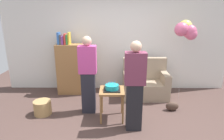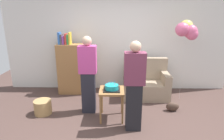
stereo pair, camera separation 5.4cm
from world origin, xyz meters
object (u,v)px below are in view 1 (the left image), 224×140
(person_blowing_candles, at_px, (88,75))
(couch, at_px, (145,83))
(wicker_basket, at_px, (43,108))
(handbag, at_px, (172,106))
(balloon_bunch, at_px, (187,30))
(side_table, at_px, (112,94))
(person_holding_cake, at_px, (135,86))
(birthday_cake, at_px, (112,87))
(bookshelf, at_px, (73,68))

(person_blowing_candles, bearing_deg, couch, 23.50)
(wicker_basket, bearing_deg, handbag, 3.66)
(balloon_bunch, bearing_deg, side_table, -149.99)
(side_table, distance_m, person_holding_cake, 0.62)
(couch, relative_size, wicker_basket, 3.06)
(couch, distance_m, person_holding_cake, 1.61)
(person_holding_cake, distance_m, balloon_bunch, 2.04)
(birthday_cake, xyz_separation_m, person_holding_cake, (0.40, -0.36, 0.16))
(bookshelf, distance_m, birthday_cake, 1.68)
(bookshelf, relative_size, wicker_basket, 4.43)
(wicker_basket, bearing_deg, couch, 22.65)
(person_blowing_candles, bearing_deg, wicker_basket, 178.60)
(bookshelf, xyz_separation_m, person_holding_cake, (1.42, -1.69, 0.16))
(person_blowing_candles, xyz_separation_m, wicker_basket, (-0.97, -0.12, -0.68))
(person_holding_cake, relative_size, wicker_basket, 4.53)
(bookshelf, height_order, birthday_cake, bookshelf)
(handbag, relative_size, balloon_bunch, 0.15)
(wicker_basket, distance_m, balloon_bunch, 3.60)
(bookshelf, distance_m, balloon_bunch, 2.91)
(birthday_cake, height_order, balloon_bunch, balloon_bunch)
(birthday_cake, xyz_separation_m, person_blowing_candles, (-0.50, 0.28, 0.16))
(balloon_bunch, bearing_deg, wicker_basket, -165.47)
(bookshelf, bearing_deg, person_holding_cake, -49.84)
(couch, distance_m, balloon_bunch, 1.60)
(wicker_basket, bearing_deg, person_holding_cake, -15.52)
(person_blowing_candles, height_order, wicker_basket, person_blowing_candles)
(bookshelf, height_order, side_table, bookshelf)
(person_holding_cake, height_order, handbag, person_holding_cake)
(handbag, height_order, balloon_bunch, balloon_bunch)
(person_holding_cake, bearing_deg, balloon_bunch, -115.24)
(side_table, relative_size, balloon_bunch, 0.32)
(handbag, xyz_separation_m, balloon_bunch, (0.37, 0.64, 1.58))
(bookshelf, distance_m, handbag, 2.61)
(wicker_basket, relative_size, balloon_bunch, 0.19)
(balloon_bunch, bearing_deg, person_blowing_candles, -162.39)
(wicker_basket, bearing_deg, balloon_bunch, 14.53)
(side_table, height_order, person_holding_cake, person_holding_cake)
(bookshelf, height_order, person_blowing_candles, person_blowing_candles)
(couch, xyz_separation_m, handbag, (0.48, -0.78, -0.24))
(side_table, relative_size, person_holding_cake, 0.38)
(wicker_basket, xyz_separation_m, handbag, (2.78, 0.18, -0.05))
(couch, height_order, bookshelf, bookshelf)
(handbag, bearing_deg, couch, 121.81)
(side_table, xyz_separation_m, person_holding_cake, (0.40, -0.36, 0.31))
(birthday_cake, relative_size, wicker_basket, 0.89)
(wicker_basket, height_order, balloon_bunch, balloon_bunch)
(side_table, distance_m, balloon_bunch, 2.27)
(bookshelf, xyz_separation_m, person_blowing_candles, (0.53, -1.05, 0.16))
(bookshelf, xyz_separation_m, wicker_basket, (-0.44, -1.17, -0.53))
(side_table, xyz_separation_m, balloon_bunch, (1.69, 0.97, 1.16))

